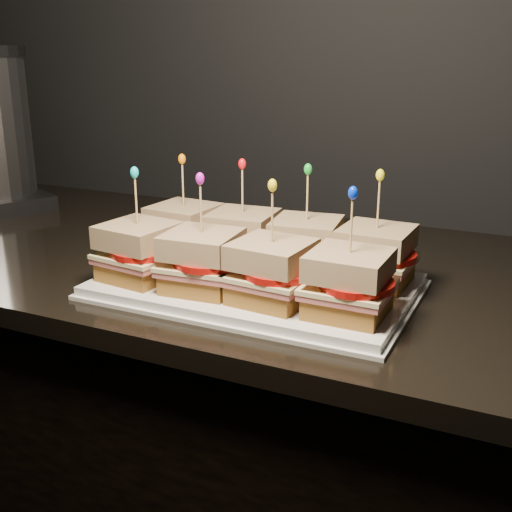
% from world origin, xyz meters
% --- Properties ---
extents(wall_back, '(4.00, 0.04, 2.70)m').
position_xyz_m(wall_back, '(0.00, 2.00, 1.35)').
color(wall_back, black).
rests_on(wall_back, ground).
extents(granite_slab, '(2.68, 0.69, 0.03)m').
position_xyz_m(granite_slab, '(0.67, 1.67, 0.93)').
color(granite_slab, black).
rests_on(granite_slab, cabinet).
extents(platter, '(0.44, 0.27, 0.02)m').
position_xyz_m(platter, '(0.55, 1.53, 0.95)').
color(platter, white).
rests_on(platter, granite_slab).
extents(platter_rim, '(0.45, 0.29, 0.01)m').
position_xyz_m(platter_rim, '(0.55, 1.53, 0.95)').
color(platter_rim, white).
rests_on(platter_rim, granite_slab).
extents(sandwich_0_bread_bot, '(0.10, 0.10, 0.03)m').
position_xyz_m(sandwich_0_bread_bot, '(0.39, 1.59, 0.97)').
color(sandwich_0_bread_bot, brown).
rests_on(sandwich_0_bread_bot, platter).
extents(sandwich_0_ham, '(0.11, 0.11, 0.01)m').
position_xyz_m(sandwich_0_ham, '(0.39, 1.59, 0.99)').
color(sandwich_0_ham, '#B05354').
rests_on(sandwich_0_ham, sandwich_0_bread_bot).
extents(sandwich_0_cheese, '(0.11, 0.11, 0.01)m').
position_xyz_m(sandwich_0_cheese, '(0.39, 1.59, 1.00)').
color(sandwich_0_cheese, beige).
rests_on(sandwich_0_cheese, sandwich_0_ham).
extents(sandwich_0_tomato, '(0.09, 0.09, 0.01)m').
position_xyz_m(sandwich_0_tomato, '(0.40, 1.58, 1.01)').
color(sandwich_0_tomato, '#B1110C').
rests_on(sandwich_0_tomato, sandwich_0_cheese).
extents(sandwich_0_bread_top, '(0.10, 0.10, 0.03)m').
position_xyz_m(sandwich_0_bread_top, '(0.39, 1.59, 1.03)').
color(sandwich_0_bread_top, '#553313').
rests_on(sandwich_0_bread_top, sandwich_0_tomato).
extents(sandwich_0_pick, '(0.00, 0.00, 0.09)m').
position_xyz_m(sandwich_0_pick, '(0.39, 1.59, 1.07)').
color(sandwich_0_pick, tan).
rests_on(sandwich_0_pick, sandwich_0_bread_top).
extents(sandwich_0_frill, '(0.01, 0.01, 0.02)m').
position_xyz_m(sandwich_0_frill, '(0.39, 1.59, 1.12)').
color(sandwich_0_frill, orange).
rests_on(sandwich_0_frill, sandwich_0_pick).
extents(sandwich_1_bread_bot, '(0.10, 0.10, 0.03)m').
position_xyz_m(sandwich_1_bread_bot, '(0.50, 1.59, 0.97)').
color(sandwich_1_bread_bot, brown).
rests_on(sandwich_1_bread_bot, platter).
extents(sandwich_1_ham, '(0.11, 0.11, 0.01)m').
position_xyz_m(sandwich_1_ham, '(0.50, 1.59, 0.99)').
color(sandwich_1_ham, '#B05354').
rests_on(sandwich_1_ham, sandwich_1_bread_bot).
extents(sandwich_1_cheese, '(0.11, 0.11, 0.01)m').
position_xyz_m(sandwich_1_cheese, '(0.50, 1.59, 1.00)').
color(sandwich_1_cheese, beige).
rests_on(sandwich_1_cheese, sandwich_1_ham).
extents(sandwich_1_tomato, '(0.09, 0.09, 0.01)m').
position_xyz_m(sandwich_1_tomato, '(0.51, 1.58, 1.01)').
color(sandwich_1_tomato, '#B1110C').
rests_on(sandwich_1_tomato, sandwich_1_cheese).
extents(sandwich_1_bread_top, '(0.10, 0.10, 0.03)m').
position_xyz_m(sandwich_1_bread_top, '(0.50, 1.59, 1.03)').
color(sandwich_1_bread_top, '#553313').
rests_on(sandwich_1_bread_top, sandwich_1_tomato).
extents(sandwich_1_pick, '(0.00, 0.00, 0.09)m').
position_xyz_m(sandwich_1_pick, '(0.50, 1.59, 1.07)').
color(sandwich_1_pick, tan).
rests_on(sandwich_1_pick, sandwich_1_bread_top).
extents(sandwich_1_frill, '(0.01, 0.01, 0.02)m').
position_xyz_m(sandwich_1_frill, '(0.50, 1.59, 1.12)').
color(sandwich_1_frill, red).
rests_on(sandwich_1_frill, sandwich_1_pick).
extents(sandwich_2_bread_bot, '(0.11, 0.11, 0.03)m').
position_xyz_m(sandwich_2_bread_bot, '(0.60, 1.59, 0.97)').
color(sandwich_2_bread_bot, brown).
rests_on(sandwich_2_bread_bot, platter).
extents(sandwich_2_ham, '(0.12, 0.11, 0.01)m').
position_xyz_m(sandwich_2_ham, '(0.60, 1.59, 0.99)').
color(sandwich_2_ham, '#B05354').
rests_on(sandwich_2_ham, sandwich_2_bread_bot).
extents(sandwich_2_cheese, '(0.12, 0.11, 0.01)m').
position_xyz_m(sandwich_2_cheese, '(0.60, 1.59, 1.00)').
color(sandwich_2_cheese, beige).
rests_on(sandwich_2_cheese, sandwich_2_ham).
extents(sandwich_2_tomato, '(0.09, 0.09, 0.01)m').
position_xyz_m(sandwich_2_tomato, '(0.62, 1.58, 1.01)').
color(sandwich_2_tomato, '#B1110C').
rests_on(sandwich_2_tomato, sandwich_2_cheese).
extents(sandwich_2_bread_top, '(0.11, 0.11, 0.03)m').
position_xyz_m(sandwich_2_bread_top, '(0.60, 1.59, 1.03)').
color(sandwich_2_bread_top, '#553313').
rests_on(sandwich_2_bread_top, sandwich_2_tomato).
extents(sandwich_2_pick, '(0.00, 0.00, 0.09)m').
position_xyz_m(sandwich_2_pick, '(0.60, 1.59, 1.07)').
color(sandwich_2_pick, tan).
rests_on(sandwich_2_pick, sandwich_2_bread_top).
extents(sandwich_2_frill, '(0.01, 0.01, 0.02)m').
position_xyz_m(sandwich_2_frill, '(0.60, 1.59, 1.12)').
color(sandwich_2_frill, green).
rests_on(sandwich_2_frill, sandwich_2_pick).
extents(sandwich_3_bread_bot, '(0.10, 0.10, 0.03)m').
position_xyz_m(sandwich_3_bread_bot, '(0.71, 1.59, 0.97)').
color(sandwich_3_bread_bot, brown).
rests_on(sandwich_3_bread_bot, platter).
extents(sandwich_3_ham, '(0.11, 0.10, 0.01)m').
position_xyz_m(sandwich_3_ham, '(0.71, 1.59, 0.99)').
color(sandwich_3_ham, '#B05354').
rests_on(sandwich_3_ham, sandwich_3_bread_bot).
extents(sandwich_3_cheese, '(0.11, 0.11, 0.01)m').
position_xyz_m(sandwich_3_cheese, '(0.71, 1.59, 1.00)').
color(sandwich_3_cheese, beige).
rests_on(sandwich_3_cheese, sandwich_3_ham).
extents(sandwich_3_tomato, '(0.09, 0.09, 0.01)m').
position_xyz_m(sandwich_3_tomato, '(0.72, 1.58, 1.01)').
color(sandwich_3_tomato, '#B1110C').
rests_on(sandwich_3_tomato, sandwich_3_cheese).
extents(sandwich_3_bread_top, '(0.10, 0.10, 0.03)m').
position_xyz_m(sandwich_3_bread_top, '(0.71, 1.59, 1.03)').
color(sandwich_3_bread_top, '#553313').
rests_on(sandwich_3_bread_top, sandwich_3_tomato).
extents(sandwich_3_pick, '(0.00, 0.00, 0.09)m').
position_xyz_m(sandwich_3_pick, '(0.71, 1.59, 1.07)').
color(sandwich_3_pick, tan).
rests_on(sandwich_3_pick, sandwich_3_bread_top).
extents(sandwich_3_frill, '(0.01, 0.01, 0.02)m').
position_xyz_m(sandwich_3_frill, '(0.71, 1.59, 1.12)').
color(sandwich_3_frill, yellow).
rests_on(sandwich_3_frill, sandwich_3_pick).
extents(sandwich_4_bread_bot, '(0.11, 0.11, 0.03)m').
position_xyz_m(sandwich_4_bread_bot, '(0.39, 1.46, 0.97)').
color(sandwich_4_bread_bot, brown).
rests_on(sandwich_4_bread_bot, platter).
extents(sandwich_4_ham, '(0.12, 0.11, 0.01)m').
position_xyz_m(sandwich_4_ham, '(0.39, 1.46, 0.99)').
color(sandwich_4_ham, '#B05354').
rests_on(sandwich_4_ham, sandwich_4_bread_bot).
extents(sandwich_4_cheese, '(0.12, 0.11, 0.01)m').
position_xyz_m(sandwich_4_cheese, '(0.39, 1.46, 1.00)').
color(sandwich_4_cheese, beige).
rests_on(sandwich_4_cheese, sandwich_4_ham).
extents(sandwich_4_tomato, '(0.09, 0.09, 0.01)m').
position_xyz_m(sandwich_4_tomato, '(0.40, 1.46, 1.01)').
color(sandwich_4_tomato, '#B1110C').
rests_on(sandwich_4_tomato, sandwich_4_cheese).
extents(sandwich_4_bread_top, '(0.11, 0.11, 0.03)m').
position_xyz_m(sandwich_4_bread_top, '(0.39, 1.46, 1.03)').
color(sandwich_4_bread_top, '#553313').
rests_on(sandwich_4_bread_top, sandwich_4_tomato).
extents(sandwich_4_pick, '(0.00, 0.00, 0.09)m').
position_xyz_m(sandwich_4_pick, '(0.39, 1.46, 1.07)').
color(sandwich_4_pick, tan).
rests_on(sandwich_4_pick, sandwich_4_bread_top).
extents(sandwich_4_frill, '(0.01, 0.01, 0.02)m').
position_xyz_m(sandwich_4_frill, '(0.39, 1.46, 1.12)').
color(sandwich_4_frill, '#13C1C8').
rests_on(sandwich_4_frill, sandwich_4_pick).
extents(sandwich_5_bread_bot, '(0.10, 0.10, 0.03)m').
position_xyz_m(sandwich_5_bread_bot, '(0.50, 1.46, 0.97)').
color(sandwich_5_bread_bot, brown).
rests_on(sandwich_5_bread_bot, platter).
extents(sandwich_5_ham, '(0.11, 0.11, 0.01)m').
position_xyz_m(sandwich_5_ham, '(0.50, 1.46, 0.99)').
color(sandwich_5_ham, '#B05354').
rests_on(sandwich_5_ham, sandwich_5_bread_bot).
extents(sandwich_5_cheese, '(0.11, 0.11, 0.01)m').
position_xyz_m(sandwich_5_cheese, '(0.50, 1.46, 1.00)').
color(sandwich_5_cheese, beige).
rests_on(sandwich_5_cheese, sandwich_5_ham).
extents(sandwich_5_tomato, '(0.09, 0.09, 0.01)m').
position_xyz_m(sandwich_5_tomato, '(0.51, 1.46, 1.01)').
color(sandwich_5_tomato, '#B1110C').
rests_on(sandwich_5_tomato, sandwich_5_cheese).
extents(sandwich_5_bread_top, '(0.10, 0.10, 0.03)m').
position_xyz_m(sandwich_5_bread_top, '(0.50, 1.46, 1.03)').
color(sandwich_5_bread_top, '#553313').
rests_on(sandwich_5_bread_top, sandwich_5_tomato).
extents(sandwich_5_pick, '(0.00, 0.00, 0.09)m').
position_xyz_m(sandwich_5_pick, '(0.50, 1.46, 1.07)').
color(sandwich_5_pick, tan).
rests_on(sandwich_5_pick, sandwich_5_bread_top).
extents(sandwich_5_frill, '(0.01, 0.01, 0.02)m').
position_xyz_m(sandwich_5_frill, '(0.50, 1.46, 1.12)').
color(sandwich_5_frill, '#C817C7').
rests_on(sandwich_5_frill, sandwich_5_pick).
extents(sandwich_6_bread_bot, '(0.10, 0.10, 0.03)m').
position_xyz_m(sandwich_6_bread_bot, '(0.60, 1.46, 0.97)').
color(sandwich_6_bread_bot, brown).
rests_on(sandwich_6_bread_bot, platter).
extents(sandwich_6_ham, '(0.11, 0.11, 0.01)m').
position_xyz_m(sandwich_6_ham, '(0.60, 1.46, 0.99)').
color(sandwich_6_ham, '#B05354').
rests_on(sandwich_6_ham, sandwich_6_bread_bot).
extents(sandwich_6_cheese, '(0.11, 0.11, 0.01)m').
position_xyz_m(sandwich_6_cheese, '(0.60, 1.46, 1.00)').
color(sandwich_6_cheese, beige).
rests_on(sandwich_6_cheese, sandwich_6_ham).
extents(sandwich_6_tomato, '(0.09, 0.09, 0.01)m').
position_xyz_m(sandwich_6_tomato, '(0.62, 1.46, 1.01)').
color(sandwich_6_tomato, '#B1110C').
rests_on(sandwich_6_tomato, sandwich_6_cheese).
extents(sandwich_6_bread_top, '(0.10, 0.10, 0.03)m').
position_xyz_m(sandwich_6_bread_top, '(0.60, 1.46, 1.03)').
color(sandwich_6_bread_top, '#553313').
rests_on(sandwich_6_bread_top, sandwich_6_tomato).
extents(sandwich_6_pick, '(0.00, 0.00, 0.09)m').
position_xyz_m(sandwich_6_pick, '(0.60, 1.46, 1.07)').
color(sandwich_6_pick, tan).
rests_on(sandwich_6_pick, sandwich_6_bread_top).
extents(sandwich_6_frill, '(0.01, 0.01, 0.02)m').
position_xyz_m(sandwich_6_frill, '(0.60, 1.46, 1.12)').
color(sandwich_6_frill, yellow).
rests_on(sandwich_6_frill, sandwich_6_pick).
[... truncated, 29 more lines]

